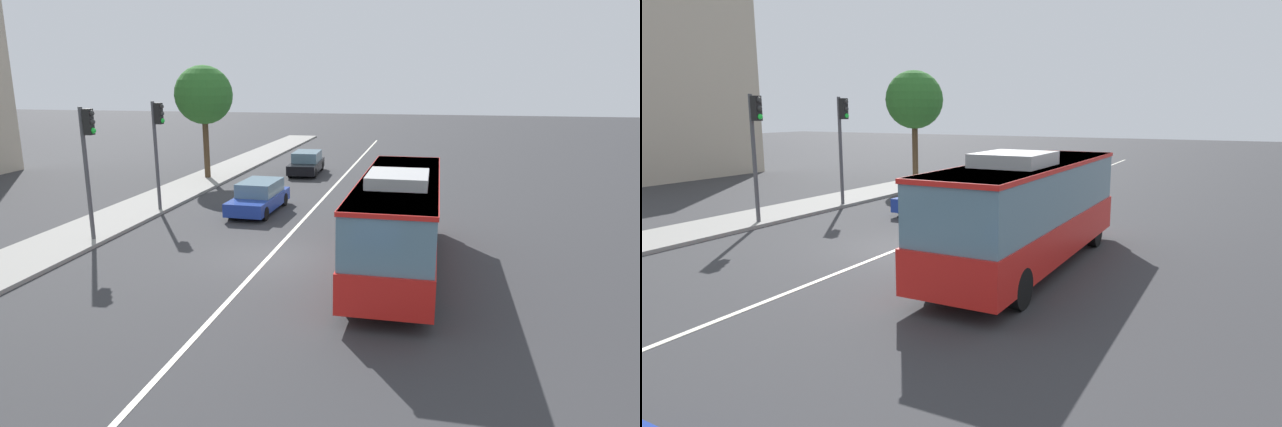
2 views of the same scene
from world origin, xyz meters
TOP-DOWN VIEW (x-y plane):
  - ground_plane at (0.00, 0.00)m, footprint 160.00×160.00m
  - sidewalk_kerb at (0.00, 8.26)m, footprint 80.00×3.04m
  - lane_centre_line at (0.00, 0.00)m, footprint 76.00×0.16m
  - transit_bus at (-0.27, -4.57)m, footprint 10.02×2.59m
  - sedan_black at (17.28, 2.61)m, footprint 4.58×2.02m
  - sedan_blue at (6.52, 2.44)m, footprint 4.55×1.92m
  - traffic_light_near_corner at (0.46, 7.11)m, footprint 0.34×0.62m
  - traffic_light_mid_block at (5.45, 6.91)m, footprint 0.32×0.62m
  - street_tree_kerbside_left at (13.96, 8.25)m, footprint 3.54×3.54m

SIDE VIEW (x-z plane):
  - ground_plane at x=0.00m, z-range 0.00..0.00m
  - lane_centre_line at x=0.00m, z-range 0.00..0.01m
  - sidewalk_kerb at x=0.00m, z-range 0.00..0.14m
  - sedan_black at x=17.28m, z-range -0.01..1.46m
  - sedan_blue at x=6.52m, z-range -0.01..1.46m
  - transit_bus at x=-0.27m, z-range 0.08..3.54m
  - traffic_light_near_corner at x=0.46m, z-range 0.96..6.16m
  - traffic_light_mid_block at x=5.45m, z-range 0.96..6.16m
  - street_tree_kerbside_left at x=13.96m, z-range 1.69..8.69m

